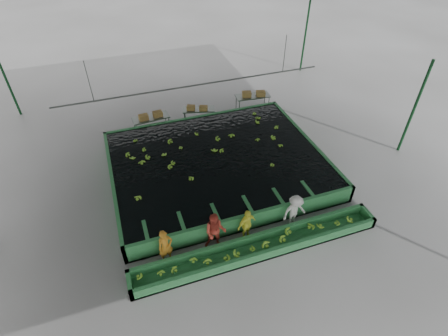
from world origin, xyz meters
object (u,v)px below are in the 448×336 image
object	(u,v)px
worker_a	(166,247)
worker_d	(295,211)
flotation_tank	(217,164)
box_stack_mid	(197,110)
worker_b	(215,231)
sorting_trough	(259,247)
box_stack_left	(151,118)
packing_table_left	(152,124)
box_stack_right	(254,96)
packing_table_right	(252,102)
worker_c	(247,225)
packing_table_mid	(199,115)

from	to	relation	value
worker_a	worker_d	bearing A→B (deg)	-11.68
flotation_tank	worker_d	bearing A→B (deg)	-66.39
box_stack_mid	worker_b	bearing A→B (deg)	-101.65
sorting_trough	box_stack_left	xyz separation A→B (m)	(-2.36, 9.67, 0.67)
packing_table_left	box_stack_right	distance (m)	6.40
worker_a	packing_table_right	bearing A→B (deg)	39.85
sorting_trough	worker_c	xyz separation A→B (m)	(-0.22, 0.80, 0.51)
worker_a	box_stack_left	distance (m)	8.94
worker_b	packing_table_left	distance (m)	8.99
worker_c	box_stack_mid	xyz separation A→B (m)	(0.56, 8.98, 0.08)
flotation_tank	box_stack_mid	distance (m)	4.71
worker_b	box_stack_left	distance (m)	8.91
packing_table_mid	box_stack_left	size ratio (longest dim) A/B	1.40
packing_table_mid	box_stack_mid	bearing A→B (deg)	-141.32
worker_a	flotation_tank	bearing A→B (deg)	39.73
worker_b	packing_table_left	bearing A→B (deg)	117.38
worker_a	worker_c	xyz separation A→B (m)	(3.21, 0.00, -0.02)
flotation_tank	worker_a	xyz separation A→B (m)	(-3.43, -4.30, 0.33)
worker_c	sorting_trough	bearing A→B (deg)	-93.73
worker_c	box_stack_right	distance (m)	10.17
packing_table_right	box_stack_left	size ratio (longest dim) A/B	1.59
flotation_tank	worker_b	bearing A→B (deg)	-109.31
worker_d	sorting_trough	bearing A→B (deg)	-159.92
packing_table_left	flotation_tank	bearing A→B (deg)	-62.97
worker_a	worker_b	xyz separation A→B (m)	(1.92, 0.00, 0.09)
packing_table_left	packing_table_mid	bearing A→B (deg)	2.63
box_stack_right	packing_table_right	bearing A→B (deg)	102.78
packing_table_mid	packing_table_right	size ratio (longest dim) A/B	0.88
packing_table_left	packing_table_right	bearing A→B (deg)	3.59
worker_d	box_stack_left	world-z (taller)	worker_d
box_stack_mid	packing_table_right	bearing A→B (deg)	5.53
flotation_tank	worker_a	world-z (taller)	worker_a
packing_table_right	box_stack_right	size ratio (longest dim) A/B	1.50
flotation_tank	packing_table_right	world-z (taller)	packing_table_right
worker_b	worker_d	distance (m)	3.39
worker_a	worker_b	bearing A→B (deg)	-11.68
worker_c	packing_table_right	size ratio (longest dim) A/B	0.73
worker_d	worker_a	bearing A→B (deg)	177.02
box_stack_mid	worker_d	bearing A→B (deg)	-80.31
flotation_tank	box_stack_mid	world-z (taller)	box_stack_mid
sorting_trough	worker_d	xyz separation A→B (m)	(1.88, 0.80, 0.54)
worker_b	box_stack_mid	xyz separation A→B (m)	(1.85, 8.98, -0.02)
packing_table_right	box_stack_mid	world-z (taller)	box_stack_mid
worker_d	packing_table_right	bearing A→B (deg)	74.31
flotation_tank	box_stack_left	bearing A→B (deg)	117.28
worker_a	worker_b	size ratio (longest dim) A/B	0.90
sorting_trough	box_stack_mid	distance (m)	9.81
worker_c	worker_d	world-z (taller)	worker_d
worker_c	box_stack_mid	world-z (taller)	worker_c
worker_a	packing_table_mid	bearing A→B (deg)	55.15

